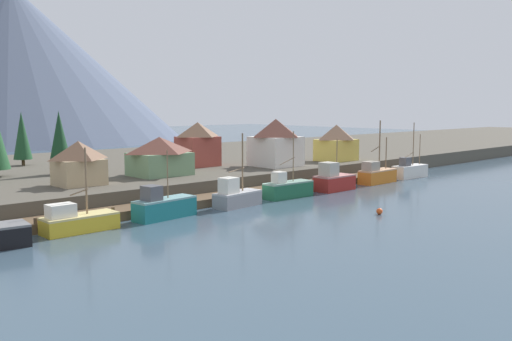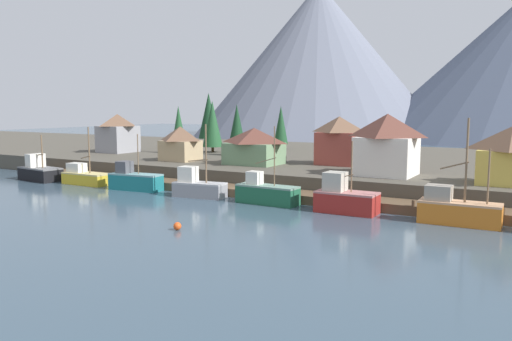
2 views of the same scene
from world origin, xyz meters
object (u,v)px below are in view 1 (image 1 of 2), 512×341
Objects in this scene: fishing_boat_grey at (236,196)px; fishing_boat_white at (410,171)px; house_green at (160,156)px; house_white at (276,142)px; fishing_boat_green at (288,189)px; channel_buoy at (379,211)px; fishing_boat_red at (333,180)px; house_tan at (79,163)px; house_red at (198,144)px; fishing_boat_teal at (163,207)px; conifer_mid_right at (22,136)px; fishing_boat_orange at (377,175)px; conifer_near_left at (59,137)px; house_yellow at (336,142)px; fishing_boat_yellow at (77,221)px.

fishing_boat_white is (38.66, 0.35, -0.05)m from fishing_boat_grey.
house_white is at bearing -6.88° from house_green.
fishing_boat_green is 12.35× the size of channel_buoy.
fishing_boat_red is 0.94× the size of house_green.
house_green is 12.44m from house_tan.
fishing_boat_white reaches higher than fishing_boat_grey.
fishing_boat_teal is at bearing -134.56° from house_red.
fishing_boat_green is 1.58× the size of house_tan.
conifer_mid_right is at bearing 96.48° from fishing_boat_grey.
fishing_boat_white is (20.21, 0.16, -0.25)m from fishing_boat_red.
house_red reaches higher than house_green.
fishing_boat_orange is at bearing 1.85° from fishing_boat_green.
fishing_boat_green is at bearing -5.03° from fishing_boat_grey.
conifer_near_left is 15.20m from conifer_mid_right.
fishing_boat_teal is 28.65m from fishing_boat_red.
conifer_near_left reaches higher than fishing_boat_green.
channel_buoy is at bearing -90.78° from fishing_boat_green.
house_yellow is at bearing 70.90° from fishing_boat_orange.
fishing_boat_white is 1.68× the size of house_tan.
fishing_boat_green reaches higher than fishing_boat_yellow.
house_green is 0.89× the size of conifer_near_left.
house_red is at bearing 87.79° from channel_buoy.
fishing_boat_white is 55.29m from conifer_near_left.
fishing_boat_white is at bearing -0.50° from fishing_boat_yellow.
channel_buoy is (-10.58, -26.78, -5.95)m from house_white.
house_tan is (-13.23, 13.36, 3.96)m from fishing_boat_grey.
fishing_boat_grey is at bearing 120.72° from channel_buoy.
conifer_near_left is at bearing 139.06° from fishing_boat_red.
conifer_near_left is (-28.81, 24.91, 6.21)m from fishing_boat_red.
fishing_boat_orange is 33.60m from house_green.
fishing_boat_teal is 25.83m from conifer_near_left.
fishing_boat_teal is at bearing -89.65° from conifer_near_left.
house_green is at bearing 161.88° from fishing_boat_white.
fishing_boat_green is 0.99× the size of conifer_near_left.
house_tan is at bearing 62.92° from fishing_boat_yellow.
conifer_near_left is (2.88, 11.73, 2.45)m from house_tan.
house_green is 1.12× the size of house_red.
fishing_boat_yellow reaches higher than channel_buoy.
fishing_boat_green reaches higher than channel_buoy.
fishing_boat_orange is (48.95, 0.05, 0.28)m from fishing_boat_yellow.
fishing_boat_grey is 1.02× the size of conifer_mid_right.
channel_buoy is at bearing -151.98° from fishing_boat_white.
house_yellow is 45.30m from conifer_near_left.
conifer_near_left is 44.36m from channel_buoy.
house_yellow reaches higher than channel_buoy.
fishing_boat_teal is at bearing -179.85° from fishing_boat_red.
conifer_mid_right is at bearing 83.27° from fishing_boat_teal.
fishing_boat_white is 1.05× the size of conifer_near_left.
house_white is (-19.54, 12.06, 5.09)m from fishing_boat_white.
fishing_boat_white is at bearing 1.87° from fishing_boat_green.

